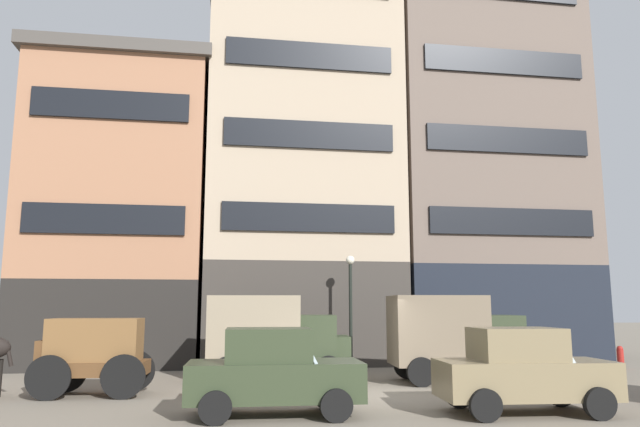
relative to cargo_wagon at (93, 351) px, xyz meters
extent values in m
plane|color=slate|center=(7.34, -0.82, -1.15)|extent=(120.00, 120.00, 0.00)
cube|color=black|center=(-1.03, 8.99, 0.49)|extent=(6.81, 6.53, 3.26)
cube|color=#9E6B4C|center=(-1.03, 8.99, 6.47)|extent=(6.81, 6.53, 8.71)
cube|color=#47423D|center=(-1.03, 8.99, 11.08)|extent=(7.31, 7.03, 0.50)
cube|color=black|center=(-1.03, 5.66, 4.30)|extent=(5.72, 0.12, 1.10)
cube|color=black|center=(-1.03, 5.66, 8.65)|extent=(5.72, 0.12, 1.10)
cube|color=#38332D|center=(6.53, 8.99, 0.86)|extent=(8.00, 6.53, 4.02)
cube|color=tan|center=(6.53, 8.99, 9.49)|extent=(8.00, 6.53, 13.24)
cube|color=black|center=(6.53, 5.66, 4.52)|extent=(6.72, 0.12, 1.10)
cube|color=black|center=(6.53, 5.66, 7.83)|extent=(6.72, 0.12, 1.10)
cube|color=black|center=(6.53, 5.66, 11.14)|extent=(6.72, 0.12, 1.10)
cube|color=black|center=(14.90, 8.99, 0.84)|extent=(8.44, 6.53, 3.98)
cube|color=#66564C|center=(14.90, 8.99, 9.73)|extent=(8.44, 6.53, 13.78)
cube|color=black|center=(14.90, 5.66, 4.56)|extent=(7.09, 0.12, 1.10)
cube|color=black|center=(14.90, 5.66, 8.00)|extent=(7.09, 0.12, 1.10)
cube|color=black|center=(14.90, 5.66, 11.45)|extent=(7.09, 0.12, 1.10)
cube|color=brown|center=(0.05, 0.00, -0.45)|extent=(2.76, 1.43, 0.36)
cube|color=brown|center=(0.05, 0.00, 0.28)|extent=(2.35, 1.21, 1.10)
cube|color=brown|center=(-1.09, 0.05, 0.03)|extent=(0.45, 1.06, 0.50)
cylinder|color=black|center=(-0.88, -0.67, -0.60)|extent=(1.10, 0.13, 1.10)
cylinder|color=black|center=(-0.81, 0.75, -0.60)|extent=(1.10, 0.13, 1.10)
cylinder|color=black|center=(0.92, -0.75, -0.60)|extent=(1.10, 0.13, 1.10)
cylinder|color=black|center=(0.98, 0.66, -0.60)|extent=(1.10, 0.13, 1.10)
cylinder|color=black|center=(-2.04, -0.04, -0.05)|extent=(0.27, 0.11, 0.65)
cube|color=#2D3823|center=(11.67, 1.02, 0.12)|extent=(1.54, 1.81, 1.50)
cube|color=#2D3823|center=(12.37, 0.97, -0.18)|extent=(1.02, 1.52, 0.80)
cube|color=#756651|center=(9.88, 1.18, 0.42)|extent=(2.95, 2.13, 2.10)
cube|color=silver|center=(12.12, 0.99, 0.37)|extent=(0.31, 1.37, 0.64)
cylinder|color=black|center=(12.20, 1.93, -0.73)|extent=(0.86, 0.29, 0.84)
cylinder|color=black|center=(12.04, 0.04, -0.73)|extent=(0.86, 0.29, 0.84)
cylinder|color=black|center=(9.21, 2.19, -0.73)|extent=(0.86, 0.29, 0.84)
cylinder|color=black|center=(9.05, 0.29, -0.73)|extent=(0.86, 0.29, 0.84)
cube|color=#2D3823|center=(6.13, 2.13, 0.12)|extent=(1.56, 1.83, 1.50)
cube|color=#2D3823|center=(6.82, 2.06, -0.18)|extent=(1.04, 1.53, 0.80)
cube|color=gray|center=(4.34, 2.31, 0.42)|extent=(2.97, 2.17, 2.10)
cube|color=silver|center=(6.57, 2.08, 0.37)|extent=(0.33, 1.37, 0.64)
cylinder|color=black|center=(6.67, 3.03, -0.73)|extent=(0.86, 0.30, 0.84)
cylinder|color=black|center=(6.48, 1.14, -0.73)|extent=(0.86, 0.30, 0.84)
cylinder|color=black|center=(3.68, 3.33, -0.73)|extent=(0.86, 0.30, 0.84)
cylinder|color=black|center=(3.50, 1.43, -0.73)|extent=(0.86, 0.30, 0.84)
cube|color=#2D3823|center=(4.49, -3.57, -0.42)|extent=(3.76, 1.73, 0.80)
cube|color=#2D3823|center=(4.34, -3.56, 0.33)|extent=(1.85, 1.50, 0.70)
cube|color=silver|center=(5.19, -3.59, 0.20)|extent=(0.38, 1.32, 0.56)
cylinder|color=black|center=(5.72, -2.77, -0.82)|extent=(0.67, 0.20, 0.66)
cylinder|color=black|center=(5.66, -4.45, -0.82)|extent=(0.67, 0.20, 0.66)
cylinder|color=black|center=(3.32, -2.69, -0.82)|extent=(0.67, 0.20, 0.66)
cylinder|color=black|center=(3.26, -4.36, -0.82)|extent=(0.67, 0.20, 0.66)
cube|color=#7A6B4C|center=(9.88, -4.16, -0.42)|extent=(3.81, 1.87, 0.80)
cube|color=#7A6B4C|center=(9.73, -4.15, 0.33)|extent=(1.90, 1.57, 0.70)
cube|color=silver|center=(10.58, -4.21, 0.20)|extent=(0.43, 1.33, 0.56)
cylinder|color=black|center=(11.14, -3.41, -0.82)|extent=(0.67, 0.23, 0.66)
cylinder|color=black|center=(11.02, -5.08, -0.82)|extent=(0.67, 0.23, 0.66)
cylinder|color=black|center=(8.75, -3.23, -0.82)|extent=(0.67, 0.23, 0.66)
cylinder|color=black|center=(8.62, -4.91, -0.82)|extent=(0.67, 0.23, 0.66)
cylinder|color=black|center=(-1.28, 4.19, -0.72)|extent=(0.16, 0.16, 0.85)
cylinder|color=black|center=(-1.08, 4.19, -0.72)|extent=(0.16, 0.16, 0.85)
cylinder|color=black|center=(-1.18, 4.19, 0.01)|extent=(0.42, 0.42, 0.62)
sphere|color=tan|center=(-1.18, 4.19, 0.45)|extent=(0.22, 0.22, 0.22)
cylinder|color=black|center=(-1.18, 4.19, 0.55)|extent=(0.28, 0.28, 0.02)
cylinder|color=black|center=(-1.18, 4.19, 0.60)|extent=(0.18, 0.18, 0.09)
cylinder|color=black|center=(7.86, 4.48, 0.75)|extent=(0.12, 0.12, 3.80)
sphere|color=silver|center=(7.86, 4.48, 2.81)|extent=(0.32, 0.32, 0.32)
cylinder|color=maroon|center=(18.00, 3.91, -0.80)|extent=(0.24, 0.24, 0.70)
sphere|color=maroon|center=(18.00, 3.91, -0.43)|extent=(0.22, 0.22, 0.22)
camera|label=1|loc=(3.42, -16.45, 1.16)|focal=32.90mm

